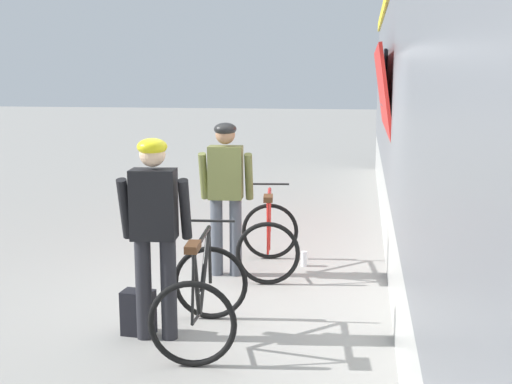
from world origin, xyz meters
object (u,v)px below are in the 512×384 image
object	(u,v)px
backpack_on_platform	(138,313)
water_bottle_near_the_bikes	(304,259)
water_bottle_by_the_backpack	(145,321)
cyclist_near_in_olive	(226,185)
bicycle_far_black	(202,297)
cyclist_far_in_dark	(154,221)
bicycle_near_red	(269,238)

from	to	relation	value
backpack_on_platform	water_bottle_near_the_bikes	bearing A→B (deg)	65.76
water_bottle_near_the_bikes	water_bottle_by_the_backpack	xyz separation A→B (m)	(-1.23, -2.26, 0.01)
cyclist_near_in_olive	bicycle_far_black	distance (m)	2.01
cyclist_far_in_dark	water_bottle_by_the_backpack	size ratio (longest dim) A/B	8.63
cyclist_far_in_dark	water_bottle_near_the_bikes	distance (m)	2.78
water_bottle_by_the_backpack	water_bottle_near_the_bikes	bearing A→B (deg)	61.46
bicycle_near_red	water_bottle_by_the_backpack	world-z (taller)	bicycle_near_red
bicycle_far_black	backpack_on_platform	bearing A→B (deg)	174.87
cyclist_near_in_olive	bicycle_near_red	distance (m)	0.83
bicycle_near_red	bicycle_far_black	size ratio (longest dim) A/B	1.02
bicycle_near_red	bicycle_far_black	bearing A→B (deg)	-97.25
cyclist_far_in_dark	water_bottle_near_the_bikes	world-z (taller)	cyclist_far_in_dark
bicycle_far_black	water_bottle_near_the_bikes	size ratio (longest dim) A/B	6.24
cyclist_near_in_olive	water_bottle_by_the_backpack	bearing A→B (deg)	-101.90
bicycle_far_black	water_bottle_by_the_backpack	bearing A→B (deg)	168.23
bicycle_far_black	backpack_on_platform	xyz separation A→B (m)	(-0.60, 0.05, -0.20)
cyclist_far_in_dark	backpack_on_platform	bearing A→B (deg)	164.05
bicycle_far_black	cyclist_far_in_dark	bearing A→B (deg)	-179.89
bicycle_near_red	water_bottle_near_the_bikes	xyz separation A→B (m)	(0.39, 0.27, -0.31)
cyclist_near_in_olive	water_bottle_near_the_bikes	world-z (taller)	cyclist_near_in_olive
cyclist_near_in_olive	water_bottle_by_the_backpack	size ratio (longest dim) A/B	8.63
cyclist_far_in_dark	water_bottle_near_the_bikes	bearing A→B (deg)	65.79
water_bottle_near_the_bikes	water_bottle_by_the_backpack	bearing A→B (deg)	-118.54
cyclist_far_in_dark	backpack_on_platform	distance (m)	0.88
bicycle_far_black	water_bottle_by_the_backpack	size ratio (longest dim) A/B	5.56
water_bottle_by_the_backpack	backpack_on_platform	bearing A→B (deg)	-115.47
backpack_on_platform	water_bottle_near_the_bikes	world-z (taller)	backpack_on_platform
backpack_on_platform	water_bottle_by_the_backpack	size ratio (longest dim) A/B	1.96
backpack_on_platform	bicycle_far_black	bearing A→B (deg)	-0.92
cyclist_far_in_dark	backpack_on_platform	world-z (taller)	cyclist_far_in_dark
bicycle_near_red	backpack_on_platform	bearing A→B (deg)	-112.82
cyclist_near_in_olive	backpack_on_platform	distance (m)	2.06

